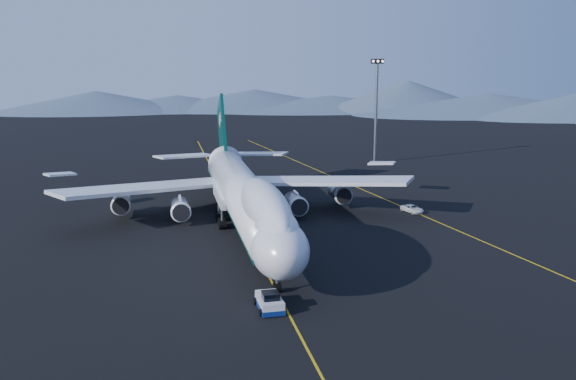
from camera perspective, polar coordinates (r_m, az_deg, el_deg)
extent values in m
plane|color=black|center=(98.96, -3.83, -3.70)|extent=(500.00, 500.00, 0.00)
cube|color=#C6990B|center=(98.95, -3.83, -3.70)|extent=(0.25, 220.00, 0.01)
cube|color=#C6990B|center=(115.97, 10.32, -1.56)|extent=(28.08, 198.09, 0.01)
cone|color=#47596E|center=(327.80, -16.69, 7.70)|extent=(100.00, 100.00, 12.00)
cone|color=#47596E|center=(331.00, -3.05, 8.21)|extent=(100.00, 100.00, 12.00)
cone|color=#47596E|center=(326.78, 10.61, 7.98)|extent=(100.00, 100.00, 12.00)
cylinder|color=silver|center=(97.62, -3.87, -0.53)|extent=(6.50, 56.00, 6.50)
ellipsoid|color=silver|center=(70.84, -0.76, -5.25)|extent=(6.50, 10.40, 6.50)
ellipsoid|color=silver|center=(79.22, -2.07, -1.55)|extent=(5.13, 25.16, 5.85)
cube|color=black|center=(68.62, -0.45, -4.77)|extent=(3.60, 1.61, 1.29)
cone|color=silver|center=(129.71, -5.87, 2.85)|extent=(6.50, 12.00, 6.50)
cube|color=#03352E|center=(98.78, -3.94, -0.92)|extent=(6.24, 60.00, 1.10)
cube|color=silver|center=(103.18, -4.28, -0.49)|extent=(7.50, 13.00, 1.60)
cube|color=silver|center=(108.13, -12.34, 0.21)|extent=(30.62, 23.28, 2.83)
cube|color=silver|center=(111.50, 2.72, 0.82)|extent=(30.62, 23.28, 2.83)
cylinder|color=slate|center=(104.85, -9.56, -1.60)|extent=(2.90, 5.50, 2.90)
cylinder|color=slate|center=(111.31, -14.58, -1.04)|extent=(2.90, 5.50, 2.90)
cylinder|color=slate|center=(107.14, 0.64, -1.15)|extent=(2.90, 5.50, 2.90)
cylinder|color=slate|center=(115.59, 4.56, -0.23)|extent=(2.90, 5.50, 2.90)
cube|color=#03352E|center=(128.05, -5.87, 5.00)|extent=(0.55, 14.11, 15.94)
cube|color=silver|center=(130.61, -9.22, 3.00)|extent=(12.39, 9.47, 0.98)
cube|color=silver|center=(132.07, -2.70, 3.24)|extent=(12.39, 9.47, 0.98)
cylinder|color=black|center=(73.86, -0.97, -8.67)|extent=(0.90, 1.10, 1.10)
cube|color=silver|center=(69.16, -1.64, -9.91)|extent=(2.46, 4.73, 1.17)
cube|color=navy|center=(69.32, -1.64, -10.24)|extent=(2.57, 4.94, 0.53)
cube|color=black|center=(68.85, -1.65, -9.25)|extent=(1.74, 1.74, 0.95)
imported|color=white|center=(112.74, 10.98, -1.64)|extent=(3.25, 4.98, 1.27)
cylinder|color=black|center=(164.56, 7.71, 2.51)|extent=(2.40, 2.40, 0.40)
cylinder|color=slate|center=(163.07, 7.83, 6.77)|extent=(0.70, 0.70, 24.98)
cube|color=black|center=(162.48, 7.95, 11.27)|extent=(3.20, 0.80, 1.20)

